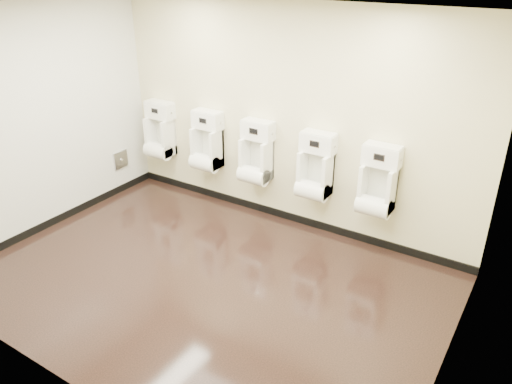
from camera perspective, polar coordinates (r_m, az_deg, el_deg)
ground at (r=5.59m, az=-5.82°, el=-10.17°), size 5.00×3.50×0.00m
ceiling at (r=4.56m, az=-7.46°, el=19.66°), size 5.00×3.50×0.00m
back_wall at (r=6.28m, az=3.54°, el=8.37°), size 5.00×0.02×2.80m
front_wall at (r=3.86m, az=-22.97°, el=-5.44°), size 5.00×0.02×2.80m
left_wall at (r=6.69m, az=-23.67°, el=7.36°), size 0.02×3.50×2.80m
right_wall at (r=3.98m, az=22.97°, el=-4.46°), size 0.02×3.50×2.80m
tile_overlay_left at (r=6.69m, az=-23.65°, el=7.35°), size 0.01×3.50×2.80m
skirting_back at (r=6.79m, az=3.19°, el=-2.59°), size 5.00×0.02×0.10m
skirting_left at (r=7.18m, az=-21.74°, el=-2.89°), size 0.02×3.50×0.10m
access_panel at (r=7.66m, az=-15.21°, el=3.60°), size 0.04×0.25×0.25m
urinal_0 at (r=7.49m, az=-10.95°, el=6.49°), size 0.44×0.33×0.82m
urinal_1 at (r=6.95m, az=-5.66°, el=5.32°), size 0.44×0.33×0.82m
urinal_2 at (r=6.51m, az=0.00°, el=4.01°), size 0.44×0.33×0.82m
urinal_3 at (r=6.13m, az=6.77°, el=2.39°), size 0.44×0.33×0.82m
urinal_4 at (r=5.87m, az=13.71°, el=0.69°), size 0.44×0.33×0.82m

